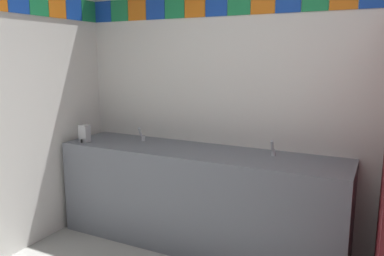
{
  "coord_description": "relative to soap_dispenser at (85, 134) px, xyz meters",
  "views": [
    {
      "loc": [
        0.62,
        -1.39,
        1.62
      ],
      "look_at": [
        -0.65,
        1.13,
        1.1
      ],
      "focal_mm": 35.69,
      "sensor_mm": 36.0,
      "label": 1
    }
  ],
  "objects": [
    {
      "name": "wall_back",
      "position": [
        1.82,
        0.52,
        0.36
      ],
      "size": [
        4.08,
        0.09,
        2.56
      ],
      "color": "white",
      "rests_on": "ground_plane"
    },
    {
      "name": "vanity_counter",
      "position": [
        1.08,
        0.18,
        -0.5
      ],
      "size": [
        2.49,
        0.6,
        0.85
      ],
      "color": "slate",
      "rests_on": "ground_plane"
    },
    {
      "name": "faucet_left",
      "position": [
        0.46,
        0.27,
        -0.03
      ],
      "size": [
        0.04,
        0.1,
        0.14
      ],
      "color": "silver",
      "rests_on": "vanity_counter"
    },
    {
      "name": "faucet_right",
      "position": [
        1.7,
        0.27,
        -0.03
      ],
      "size": [
        0.04,
        0.1,
        0.14
      ],
      "color": "silver",
      "rests_on": "vanity_counter"
    },
    {
      "name": "soap_dispenser",
      "position": [
        0.0,
        0.0,
        0.0
      ],
      "size": [
        0.09,
        0.09,
        0.16
      ],
      "color": "#B7BABF",
      "rests_on": "vanity_counter"
    }
  ]
}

